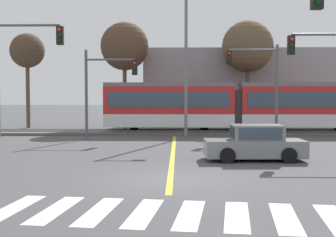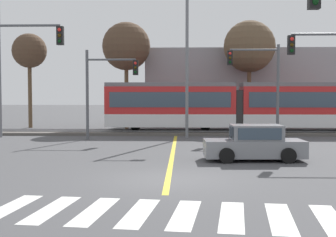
# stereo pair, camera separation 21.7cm
# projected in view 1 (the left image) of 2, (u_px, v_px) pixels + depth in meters

# --- Properties ---
(ground_plane) EXTENTS (200.00, 200.00, 0.00)m
(ground_plane) POSITION_uv_depth(u_px,v_px,m) (170.00, 180.00, 15.45)
(ground_plane) COLOR #474749
(track_bed) EXTENTS (120.00, 4.00, 0.18)m
(track_bed) POSITION_uv_depth(u_px,v_px,m) (175.00, 132.00, 33.20)
(track_bed) COLOR #56514C
(track_bed) RESTS_ON ground
(rail_near) EXTENTS (120.00, 0.08, 0.10)m
(rail_near) POSITION_uv_depth(u_px,v_px,m) (175.00, 131.00, 32.48)
(rail_near) COLOR #939399
(rail_near) RESTS_ON track_bed
(rail_far) EXTENTS (120.00, 0.08, 0.10)m
(rail_far) POSITION_uv_depth(u_px,v_px,m) (175.00, 130.00, 33.92)
(rail_far) COLOR #939399
(rail_far) RESTS_ON track_bed
(light_rail_tram) EXTENTS (18.50, 2.64, 3.43)m
(light_rail_tram) POSITION_uv_depth(u_px,v_px,m) (236.00, 105.00, 32.99)
(light_rail_tram) COLOR silver
(light_rail_tram) RESTS_ON track_bed
(crosswalk_stripe_0) EXTENTS (0.88, 2.85, 0.01)m
(crosswalk_stripe_0) POSITION_uv_depth(u_px,v_px,m) (14.00, 208.00, 11.62)
(crosswalk_stripe_0) COLOR silver
(crosswalk_stripe_0) RESTS_ON ground
(crosswalk_stripe_1) EXTENTS (0.88, 2.85, 0.01)m
(crosswalk_stripe_1) POSITION_uv_depth(u_px,v_px,m) (56.00, 210.00, 11.47)
(crosswalk_stripe_1) COLOR silver
(crosswalk_stripe_1) RESTS_ON ground
(crosswalk_stripe_2) EXTENTS (0.88, 2.85, 0.01)m
(crosswalk_stripe_2) POSITION_uv_depth(u_px,v_px,m) (99.00, 211.00, 11.31)
(crosswalk_stripe_2) COLOR silver
(crosswalk_stripe_2) RESTS_ON ground
(crosswalk_stripe_3) EXTENTS (0.88, 2.85, 0.01)m
(crosswalk_stripe_3) POSITION_uv_depth(u_px,v_px,m) (144.00, 213.00, 11.16)
(crosswalk_stripe_3) COLOR silver
(crosswalk_stripe_3) RESTS_ON ground
(crosswalk_stripe_4) EXTENTS (0.88, 2.85, 0.01)m
(crosswalk_stripe_4) POSITION_uv_depth(u_px,v_px,m) (190.00, 214.00, 11.01)
(crosswalk_stripe_4) COLOR silver
(crosswalk_stripe_4) RESTS_ON ground
(crosswalk_stripe_5) EXTENTS (0.88, 2.85, 0.01)m
(crosswalk_stripe_5) POSITION_uv_depth(u_px,v_px,m) (237.00, 216.00, 10.86)
(crosswalk_stripe_5) COLOR silver
(crosswalk_stripe_5) RESTS_ON ground
(crosswalk_stripe_6) EXTENTS (0.88, 2.85, 0.01)m
(crosswalk_stripe_6) POSITION_uv_depth(u_px,v_px,m) (285.00, 218.00, 10.71)
(crosswalk_stripe_6) COLOR silver
(crosswalk_stripe_6) RESTS_ON ground
(crosswalk_stripe_7) EXTENTS (0.88, 2.85, 0.01)m
(crosswalk_stripe_7) POSITION_uv_depth(u_px,v_px,m) (335.00, 220.00, 10.56)
(crosswalk_stripe_7) COLOR silver
(crosswalk_stripe_7) RESTS_ON ground
(lane_centre_line) EXTENTS (0.20, 18.16, 0.01)m
(lane_centre_line) POSITION_uv_depth(u_px,v_px,m) (173.00, 154.00, 22.15)
(lane_centre_line) COLOR gold
(lane_centre_line) RESTS_ON ground
(sedan_crossing) EXTENTS (4.26, 2.03, 1.52)m
(sedan_crossing) POSITION_uv_depth(u_px,v_px,m) (255.00, 144.00, 19.92)
(sedan_crossing) COLOR gray
(sedan_crossing) RESTS_ON ground
(traffic_light_far_right) EXTENTS (3.25, 0.38, 5.89)m
(traffic_light_far_right) POSITION_uv_depth(u_px,v_px,m) (260.00, 76.00, 29.15)
(traffic_light_far_right) COLOR #515459
(traffic_light_far_right) RESTS_ON ground
(traffic_light_mid_left) EXTENTS (4.25, 0.38, 6.68)m
(traffic_light_mid_left) POSITION_uv_depth(u_px,v_px,m) (7.00, 62.00, 22.78)
(traffic_light_mid_left) COLOR #515459
(traffic_light_mid_left) RESTS_ON ground
(traffic_light_far_left) EXTENTS (3.25, 0.38, 5.52)m
(traffic_light_far_left) POSITION_uv_depth(u_px,v_px,m) (104.00, 82.00, 28.72)
(traffic_light_far_left) COLOR #515459
(traffic_light_far_left) RESTS_ON ground
(street_lamp_west) EXTENTS (1.94, 0.28, 9.72)m
(street_lamp_west) POSITION_uv_depth(u_px,v_px,m) (0.00, 54.00, 30.13)
(street_lamp_west) COLOR slate
(street_lamp_west) RESTS_ON ground
(street_lamp_centre) EXTENTS (2.05, 0.28, 9.34)m
(street_lamp_centre) POSITION_uv_depth(u_px,v_px,m) (189.00, 56.00, 29.93)
(street_lamp_centre) COLOR slate
(street_lamp_centre) RESTS_ON ground
(bare_tree_far_west) EXTENTS (2.84, 2.84, 7.80)m
(bare_tree_far_west) POSITION_uv_depth(u_px,v_px,m) (27.00, 52.00, 38.49)
(bare_tree_far_west) COLOR brown
(bare_tree_far_west) RESTS_ON ground
(bare_tree_west) EXTENTS (3.87, 3.87, 8.58)m
(bare_tree_west) POSITION_uv_depth(u_px,v_px,m) (125.00, 47.00, 37.53)
(bare_tree_west) COLOR brown
(bare_tree_west) RESTS_ON ground
(bare_tree_east) EXTENTS (4.13, 4.13, 8.69)m
(bare_tree_east) POSITION_uv_depth(u_px,v_px,m) (248.00, 47.00, 37.45)
(bare_tree_east) COLOR brown
(bare_tree_east) RESTS_ON ground
(building_backdrop_far) EXTENTS (16.90, 6.00, 6.69)m
(building_backdrop_far) POSITION_uv_depth(u_px,v_px,m) (239.00, 88.00, 42.03)
(building_backdrop_far) COLOR gray
(building_backdrop_far) RESTS_ON ground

